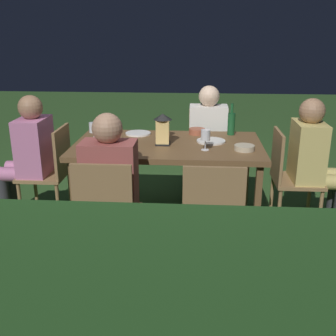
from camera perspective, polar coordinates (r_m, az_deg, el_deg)
ground_plane at (r=3.80m, az=-0.00°, el=-7.50°), size 16.00×16.00×0.00m
dining_table at (r=3.55m, az=-0.00°, el=2.55°), size 1.60×0.93×0.75m
chair_head_far at (r=3.83m, az=-15.87°, el=-0.20°), size 0.40×0.42×0.87m
person_in_pink at (r=3.86m, az=-18.81°, el=2.01°), size 0.48×0.38×1.15m
chair_side_left_a at (r=4.43m, az=5.45°, el=2.98°), size 0.42×0.40×0.87m
person_in_cream at (r=4.20m, az=5.57°, el=4.25°), size 0.38×0.47×1.15m
chair_side_right_a at (r=2.82m, az=6.16°, el=-6.52°), size 0.42×0.40×0.87m
chair_side_right_b at (r=2.88m, az=-8.44°, el=-6.06°), size 0.42×0.40×0.87m
person_in_rust at (r=2.99m, az=-7.80°, el=-1.86°), size 0.38×0.47×1.15m
chair_head_near at (r=3.70m, az=16.46°, el=-0.93°), size 0.40×0.42×0.87m
person_in_mustard at (r=3.70m, az=19.63°, el=1.23°), size 0.48×0.38×1.15m
lantern_centerpiece at (r=3.47m, az=-0.73°, el=5.64°), size 0.15×0.15×0.27m
green_bottle_on_table at (r=3.85m, az=8.77°, el=6.16°), size 0.07×0.07×0.29m
wine_glass_a at (r=3.32m, az=5.22°, el=4.43°), size 0.08×0.08×0.17m
wine_glass_b at (r=3.62m, az=-10.29°, el=5.41°), size 0.08×0.08×0.17m
wine_glass_c at (r=3.69m, az=-0.41°, el=5.98°), size 0.08×0.08×0.17m
plate_a at (r=3.86m, az=-4.16°, el=4.81°), size 0.24×0.24×0.01m
plate_b at (r=3.60m, az=5.98°, el=3.74°), size 0.25×0.25×0.01m
plate_c at (r=3.33m, az=-8.43°, el=2.38°), size 0.24×0.24×0.01m
bowl_olives at (r=3.86m, az=4.05°, el=5.12°), size 0.15×0.15×0.05m
bowl_bread at (r=3.38m, az=10.54°, el=2.80°), size 0.16×0.16×0.04m
potted_plant_corner at (r=2.40m, az=21.85°, el=-13.31°), size 0.51×0.51×0.77m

